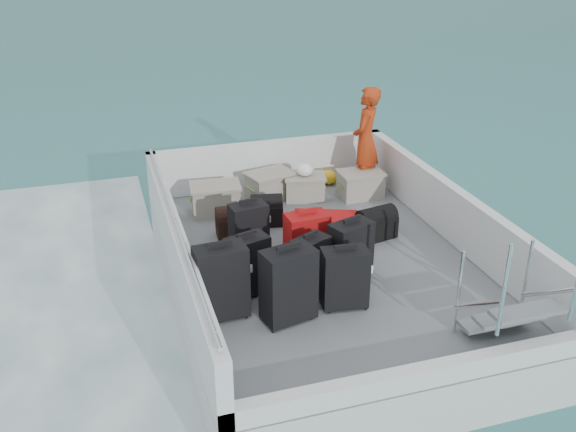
% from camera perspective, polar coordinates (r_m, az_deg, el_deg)
% --- Properties ---
extents(ground, '(160.00, 160.00, 0.00)m').
position_cam_1_polar(ground, '(8.08, 3.04, -7.60)').
color(ground, '#185553').
rests_on(ground, ground).
extents(ferry_hull, '(3.60, 5.00, 0.60)m').
position_cam_1_polar(ferry_hull, '(7.92, 3.09, -5.77)').
color(ferry_hull, silver).
rests_on(ferry_hull, ground).
extents(deck, '(3.30, 4.70, 0.02)m').
position_cam_1_polar(deck, '(7.76, 3.14, -3.81)').
color(deck, slate).
rests_on(deck, ferry_hull).
extents(deck_fittings, '(3.60, 5.00, 0.90)m').
position_cam_1_polar(deck_fittings, '(7.44, 6.57, -1.97)').
color(deck_fittings, silver).
rests_on(deck_fittings, deck).
extents(suitcase_0, '(0.54, 0.33, 0.80)m').
position_cam_1_polar(suitcase_0, '(6.51, -5.93, -5.94)').
color(suitcase_0, black).
rests_on(suitcase_0, deck).
extents(suitcase_1, '(0.51, 0.37, 0.68)m').
position_cam_1_polar(suitcase_1, '(6.90, -3.62, -4.47)').
color(suitcase_1, black).
rests_on(suitcase_1, deck).
extents(suitcase_2, '(0.47, 0.32, 0.64)m').
position_cam_1_polar(suitcase_2, '(7.75, -3.51, -1.15)').
color(suitcase_2, black).
rests_on(suitcase_2, deck).
extents(suitcase_3, '(0.58, 0.41, 0.80)m').
position_cam_1_polar(suitcase_3, '(6.42, 0.04, -6.24)').
color(suitcase_3, black).
rests_on(suitcase_3, deck).
extents(suitcase_4, '(0.48, 0.40, 0.61)m').
position_cam_1_polar(suitcase_4, '(7.02, 1.98, -4.22)').
color(suitcase_4, black).
rests_on(suitcase_4, deck).
extents(suitcase_5, '(0.50, 0.32, 0.67)m').
position_cam_1_polar(suitcase_5, '(7.43, 1.67, -2.19)').
color(suitcase_5, '#A40C11').
rests_on(suitcase_5, deck).
extents(suitcase_6, '(0.51, 0.34, 0.66)m').
position_cam_1_polar(suitcase_6, '(6.70, 5.03, -5.58)').
color(suitcase_6, black).
rests_on(suitcase_6, deck).
extents(suitcase_7, '(0.54, 0.42, 0.67)m').
position_cam_1_polar(suitcase_7, '(7.25, 5.58, -3.02)').
color(suitcase_7, black).
rests_on(suitcase_7, deck).
extents(suitcase_8, '(0.94, 0.79, 0.32)m').
position_cam_1_polar(suitcase_8, '(8.10, 3.34, -1.17)').
color(suitcase_8, '#A40C11').
rests_on(suitcase_8, deck).
extents(duffel_0, '(0.50, 0.33, 0.32)m').
position_cam_1_polar(duffel_0, '(8.24, -4.68, -0.74)').
color(duffel_0, black).
rests_on(duffel_0, deck).
extents(duffel_1, '(0.47, 0.38, 0.32)m').
position_cam_1_polar(duffel_1, '(8.54, -1.90, 0.31)').
color(duffel_1, black).
rests_on(duffel_1, deck).
extents(duffel_2, '(0.54, 0.39, 0.32)m').
position_cam_1_polar(duffel_2, '(8.24, 7.82, -0.88)').
color(duffel_2, black).
rests_on(duffel_2, deck).
extents(crate_0, '(0.69, 0.51, 0.39)m').
position_cam_1_polar(crate_0, '(8.89, -6.44, 1.43)').
color(crate_0, gray).
rests_on(crate_0, deck).
extents(crate_1, '(0.72, 0.59, 0.37)m').
position_cam_1_polar(crate_1, '(9.30, -1.62, 2.65)').
color(crate_1, gray).
rests_on(crate_1, deck).
extents(crate_2, '(0.62, 0.49, 0.33)m').
position_cam_1_polar(crate_2, '(9.30, 1.46, 2.50)').
color(crate_2, gray).
rests_on(crate_2, deck).
extents(crate_3, '(0.60, 0.42, 0.36)m').
position_cam_1_polar(crate_3, '(9.41, 6.46, 2.73)').
color(crate_3, gray).
rests_on(crate_3, deck).
extents(yellow_bag, '(0.28, 0.26, 0.22)m').
position_cam_1_polar(yellow_bag, '(9.86, 3.62, 3.47)').
color(yellow_bag, gold).
rests_on(yellow_bag, deck).
extents(white_bag, '(0.24, 0.24, 0.18)m').
position_cam_1_polar(white_bag, '(9.20, 1.48, 3.97)').
color(white_bag, white).
rests_on(white_bag, crate_2).
extents(passenger, '(0.65, 0.69, 1.57)m').
position_cam_1_polar(passenger, '(9.45, 6.90, 6.71)').
color(passenger, '#EC4316').
rests_on(passenger, deck).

